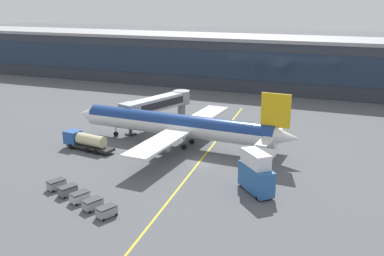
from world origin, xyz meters
name	(u,v)px	position (x,y,z in m)	size (l,w,h in m)	color
ground_plane	(201,164)	(0.00, 0.00, 0.00)	(700.00, 700.00, 0.00)	#515459
apron_lead_in_line	(201,160)	(-0.67, 2.00, 0.00)	(0.30, 80.00, 0.01)	yellow
terminal_building	(244,61)	(-12.21, 71.31, 8.10)	(220.63, 21.82, 16.17)	#2D333D
main_airliner	(178,125)	(-7.70, 7.83, 4.19)	(47.13, 37.45, 12.07)	white
jet_bridge	(159,104)	(-17.16, 18.98, 5.16)	(9.12, 19.80, 6.88)	#B2B7BC
fuel_tanker	(85,141)	(-23.09, -1.03, 1.75)	(11.04, 3.96, 3.25)	#232326
catering_lift	(256,173)	(11.75, -8.01, 3.07)	(6.51, 6.64, 6.30)	#285B9E
baggage_cart_0	(56,184)	(-16.49, -18.18, 0.78)	(2.42, 3.03, 1.48)	gray
baggage_cart_1	(68,190)	(-13.53, -19.39, 0.78)	(2.42, 3.03, 1.48)	#595B60
baggage_cart_2	(80,197)	(-10.56, -20.60, 0.78)	(2.42, 3.03, 1.48)	#B2B7BC
baggage_cart_3	(93,204)	(-7.60, -21.80, 0.78)	(2.42, 3.03, 1.48)	gray
baggage_cart_4	(106,211)	(-4.63, -23.01, 0.78)	(2.42, 3.03, 1.48)	gray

